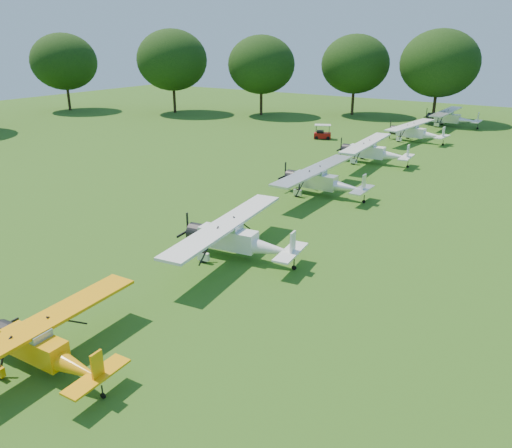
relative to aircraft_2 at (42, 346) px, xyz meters
The scene contains 9 objects.
ground 11.15m from the aircraft_2, 97.92° to the left, with size 160.00×160.00×0.00m, color #2B4E13.
tree_belt 13.29m from the aircraft_2, 79.62° to the left, with size 137.36×130.27×14.52m.
aircraft_2 is the anchor object (origin of this frame).
aircraft_3 12.18m from the aircraft_2, 89.57° to the left, with size 7.08×11.25×2.21m.
aircraft_4 25.50m from the aircraft_2, 92.59° to the left, with size 7.14×11.33×2.24m.
aircraft_5 37.81m from the aircraft_2, 92.56° to the left, with size 7.14×11.37×2.24m.
aircraft_6 50.93m from the aircraft_2, 91.56° to the left, with size 6.99×11.11×2.18m.
aircraft_7 64.04m from the aircraft_2, 90.32° to the left, with size 7.34×11.66×2.30m.
golf_cart 47.93m from the aircraft_2, 103.73° to the left, with size 2.31×1.91×1.72m.
Camera 1 is at (16.50, -19.68, 11.68)m, focal length 35.00 mm.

